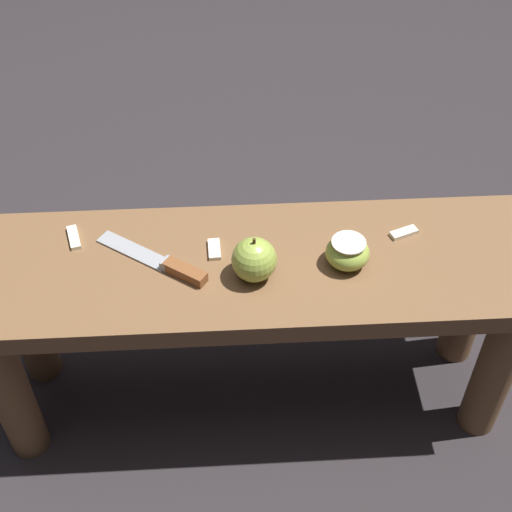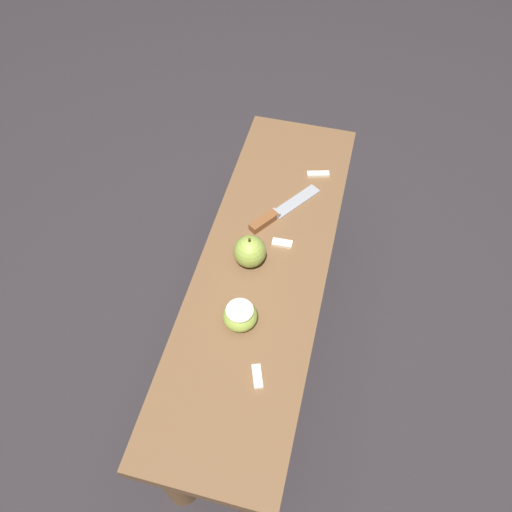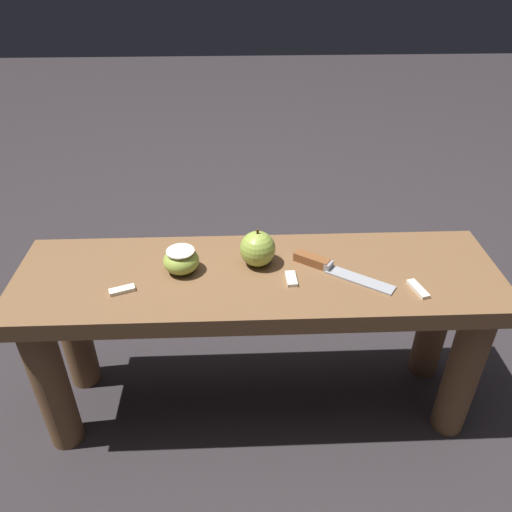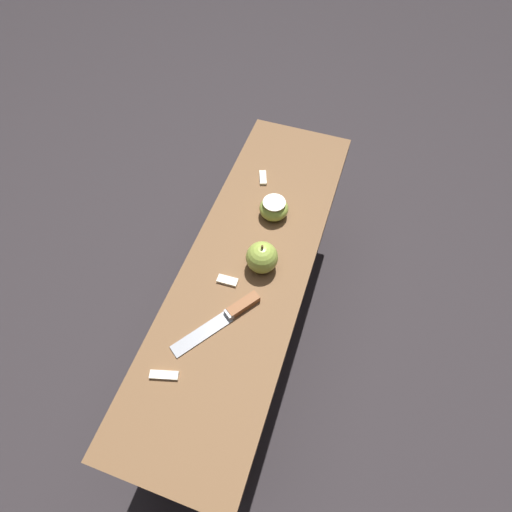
{
  "view_description": "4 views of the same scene",
  "coord_description": "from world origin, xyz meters",
  "px_view_note": "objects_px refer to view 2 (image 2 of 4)",
  "views": [
    {
      "loc": [
        -0.04,
        -0.88,
        1.31
      ],
      "look_at": [
        0.0,
        -0.02,
        0.44
      ],
      "focal_mm": 50.0,
      "sensor_mm": 36.0,
      "label": 1
    },
    {
      "loc": [
        0.66,
        0.15,
        1.4
      ],
      "look_at": [
        0.0,
        -0.02,
        0.44
      ],
      "focal_mm": 35.0,
      "sensor_mm": 36.0,
      "label": 2
    },
    {
      "loc": [
        0.04,
        0.87,
        1.04
      ],
      "look_at": [
        0.0,
        -0.02,
        0.44
      ],
      "focal_mm": 35.0,
      "sensor_mm": 36.0,
      "label": 3
    },
    {
      "loc": [
        -0.49,
        -0.19,
        1.26
      ],
      "look_at": [
        0.0,
        -0.02,
        0.44
      ],
      "focal_mm": 28.0,
      "sensor_mm": 36.0,
      "label": 4
    }
  ],
  "objects_px": {
    "knife": "(275,215)",
    "apple_whole": "(250,251)",
    "wooden_bench": "(263,286)",
    "apple_cut": "(240,316)"
  },
  "relations": [
    {
      "from": "apple_whole",
      "to": "wooden_bench",
      "type": "bearing_deg",
      "value": 90.78
    },
    {
      "from": "wooden_bench",
      "to": "apple_whole",
      "type": "xyz_separation_m",
      "value": [
        0.0,
        -0.03,
        0.14
      ]
    },
    {
      "from": "apple_whole",
      "to": "apple_cut",
      "type": "distance_m",
      "value": 0.17
    },
    {
      "from": "wooden_bench",
      "to": "apple_cut",
      "type": "height_order",
      "value": "apple_cut"
    },
    {
      "from": "wooden_bench",
      "to": "apple_whole",
      "type": "height_order",
      "value": "apple_whole"
    },
    {
      "from": "wooden_bench",
      "to": "apple_whole",
      "type": "distance_m",
      "value": 0.15
    },
    {
      "from": "wooden_bench",
      "to": "knife",
      "type": "distance_m",
      "value": 0.19
    },
    {
      "from": "knife",
      "to": "apple_whole",
      "type": "bearing_deg",
      "value": -155.21
    },
    {
      "from": "knife",
      "to": "apple_whole",
      "type": "xyz_separation_m",
      "value": [
        0.15,
        -0.03,
        0.03
      ]
    },
    {
      "from": "knife",
      "to": "apple_whole",
      "type": "height_order",
      "value": "apple_whole"
    }
  ]
}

